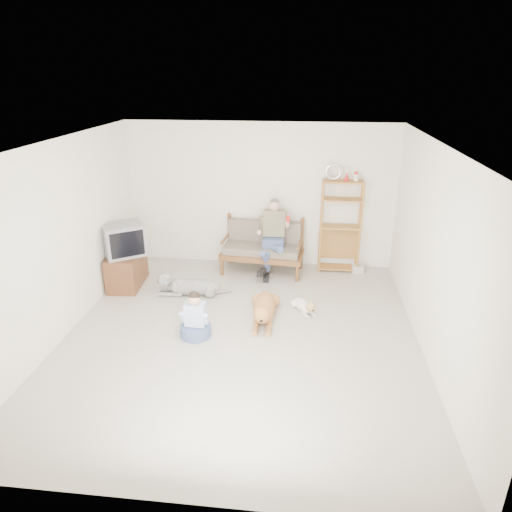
# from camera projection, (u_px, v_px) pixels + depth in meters

# --- Properties ---
(floor) EXTENTS (5.50, 5.50, 0.00)m
(floor) POSITION_uv_depth(u_px,v_px,m) (241.00, 336.00, 6.53)
(floor) COLOR beige
(floor) RESTS_ON ground
(ceiling) EXTENTS (5.50, 5.50, 0.00)m
(ceiling) POSITION_uv_depth(u_px,v_px,m) (238.00, 145.00, 5.50)
(ceiling) COLOR white
(ceiling) RESTS_ON ground
(wall_back) EXTENTS (5.00, 0.00, 5.00)m
(wall_back) POSITION_uv_depth(u_px,v_px,m) (260.00, 196.00, 8.55)
(wall_back) COLOR silver
(wall_back) RESTS_ON ground
(wall_front) EXTENTS (5.00, 0.00, 5.00)m
(wall_front) POSITION_uv_depth(u_px,v_px,m) (188.00, 379.00, 3.49)
(wall_front) COLOR silver
(wall_front) RESTS_ON ground
(wall_left) EXTENTS (0.00, 5.50, 5.50)m
(wall_left) POSITION_uv_depth(u_px,v_px,m) (60.00, 242.00, 6.27)
(wall_left) COLOR silver
(wall_left) RESTS_ON ground
(wall_right) EXTENTS (0.00, 5.50, 5.50)m
(wall_right) POSITION_uv_depth(u_px,v_px,m) (435.00, 257.00, 5.76)
(wall_right) COLOR silver
(wall_right) RESTS_ON ground
(loveseat) EXTENTS (1.56, 0.83, 0.95)m
(loveseat) POSITION_uv_depth(u_px,v_px,m) (262.00, 246.00, 8.52)
(loveseat) COLOR brown
(loveseat) RESTS_ON ground
(man) EXTENTS (0.53, 0.76, 1.23)m
(man) POSITION_uv_depth(u_px,v_px,m) (272.00, 242.00, 8.27)
(man) COLOR slate
(man) RESTS_ON loveseat
(etagere) EXTENTS (0.76, 0.33, 2.02)m
(etagere) POSITION_uv_depth(u_px,v_px,m) (340.00, 225.00, 8.39)
(etagere) COLOR #B77839
(etagere) RESTS_ON ground
(book_stack) EXTENTS (0.22, 0.16, 0.13)m
(book_stack) POSITION_uv_depth(u_px,v_px,m) (358.00, 269.00, 8.58)
(book_stack) COLOR silver
(book_stack) RESTS_ON ground
(tv_stand) EXTENTS (0.56, 0.93, 0.60)m
(tv_stand) POSITION_uv_depth(u_px,v_px,m) (127.00, 269.00, 7.99)
(tv_stand) COLOR brown
(tv_stand) RESTS_ON ground
(crt_tv) EXTENTS (0.83, 0.80, 0.54)m
(crt_tv) POSITION_uv_depth(u_px,v_px,m) (124.00, 240.00, 7.72)
(crt_tv) COLOR gray
(crt_tv) RESTS_ON tv_stand
(wall_outlet) EXTENTS (0.12, 0.02, 0.08)m
(wall_outlet) POSITION_uv_depth(u_px,v_px,m) (198.00, 246.00, 9.06)
(wall_outlet) COLOR white
(wall_outlet) RESTS_ON ground
(golden_retriever) EXTENTS (0.35, 1.35, 0.41)m
(golden_retriever) POSITION_uv_depth(u_px,v_px,m) (264.00, 309.00, 6.93)
(golden_retriever) COLOR #C97D45
(golden_retriever) RESTS_ON ground
(shaggy_dog) EXTENTS (1.31, 0.40, 0.39)m
(shaggy_dog) POSITION_uv_depth(u_px,v_px,m) (188.00, 286.00, 7.70)
(shaggy_dog) COLOR silver
(shaggy_dog) RESTS_ON ground
(terrier) EXTENTS (0.42, 0.59, 0.25)m
(terrier) POSITION_uv_depth(u_px,v_px,m) (305.00, 306.00, 7.15)
(terrier) COLOR silver
(terrier) RESTS_ON ground
(child) EXTENTS (0.44, 0.44, 0.70)m
(child) POSITION_uv_depth(u_px,v_px,m) (195.00, 320.00, 6.46)
(child) COLOR slate
(child) RESTS_ON ground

